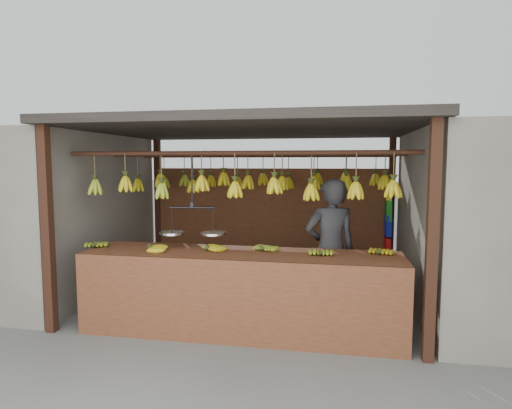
# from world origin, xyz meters

# --- Properties ---
(ground) EXTENTS (80.00, 80.00, 0.00)m
(ground) POSITION_xyz_m (0.00, 0.00, 0.00)
(ground) COLOR #5B5B57
(stall) EXTENTS (4.30, 3.30, 2.40)m
(stall) POSITION_xyz_m (0.00, 0.33, 1.97)
(stall) COLOR black
(stall) RESTS_ON ground
(neighbor_left) EXTENTS (3.00, 3.00, 2.30)m
(neighbor_left) POSITION_xyz_m (-3.60, 0.00, 1.15)
(neighbor_left) COLOR slate
(neighbor_left) RESTS_ON ground
(counter) EXTENTS (3.61, 0.80, 0.96)m
(counter) POSITION_xyz_m (0.09, -1.23, 0.71)
(counter) COLOR brown
(counter) RESTS_ON ground
(hanging_bananas) EXTENTS (3.61, 2.25, 0.39)m
(hanging_bananas) POSITION_xyz_m (-0.01, -0.00, 1.61)
(hanging_bananas) COLOR #92A523
(hanging_bananas) RESTS_ON ground
(balance_scale) EXTENTS (0.76, 0.34, 0.93)m
(balance_scale) POSITION_xyz_m (-0.50, -1.00, 1.13)
(balance_scale) COLOR black
(balance_scale) RESTS_ON ground
(vendor) EXTENTS (0.72, 0.59, 1.71)m
(vendor) POSITION_xyz_m (1.06, -0.56, 0.85)
(vendor) COLOR #262628
(vendor) RESTS_ON ground
(bag_bundles) EXTENTS (0.08, 0.26, 1.27)m
(bag_bundles) POSITION_xyz_m (1.94, 1.35, 1.01)
(bag_bundles) COLOR yellow
(bag_bundles) RESTS_ON ground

